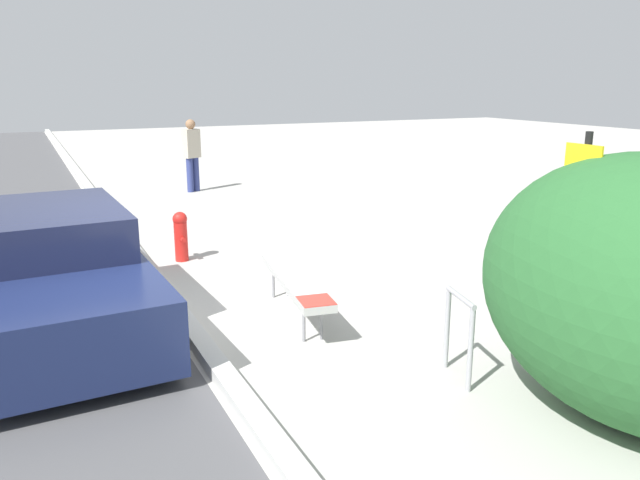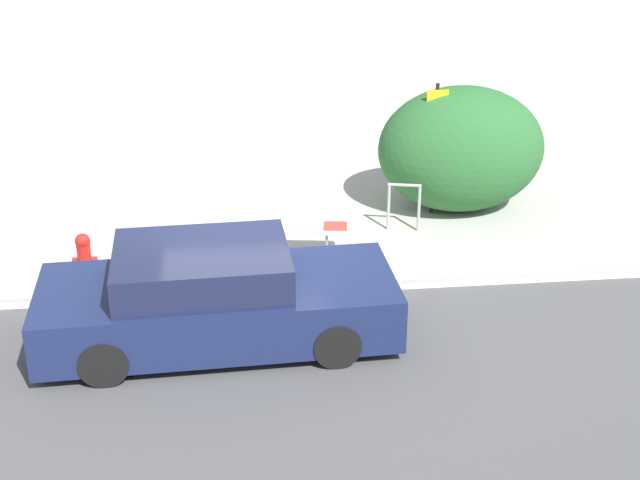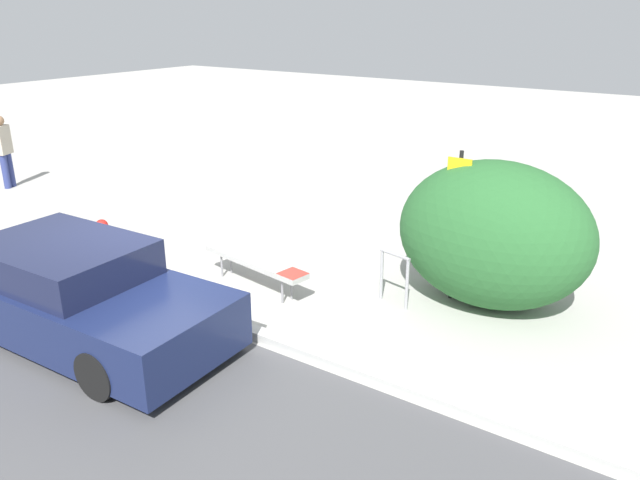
{
  "view_description": "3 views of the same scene",
  "coord_description": "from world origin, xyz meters",
  "px_view_note": "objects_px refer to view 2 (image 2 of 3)",
  "views": [
    {
      "loc": [
        6.87,
        -1.48,
        2.7
      ],
      "look_at": [
        0.35,
        1.66,
        0.84
      ],
      "focal_mm": 35.0,
      "sensor_mm": 36.0,
      "label": 1
    },
    {
      "loc": [
        -0.19,
        -11.41,
        5.99
      ],
      "look_at": [
        1.02,
        -0.19,
        0.87
      ],
      "focal_mm": 50.0,
      "sensor_mm": 36.0,
      "label": 2
    },
    {
      "loc": [
        6.54,
        -5.64,
        4.19
      ],
      "look_at": [
        1.47,
        1.73,
        0.85
      ],
      "focal_mm": 35.0,
      "sensor_mm": 36.0,
      "label": 3
    }
  ],
  "objects_px": {
    "parked_car_near": "(215,299)",
    "fire_hydrant": "(84,256)",
    "sign_post": "(435,137)",
    "bench": "(281,228)",
    "bike_rack": "(404,202)"
  },
  "relations": [
    {
      "from": "bench",
      "to": "parked_car_near",
      "type": "xyz_separation_m",
      "value": [
        -1.01,
        -2.55,
        0.18
      ]
    },
    {
      "from": "sign_post",
      "to": "fire_hydrant",
      "type": "distance_m",
      "value": 6.06
    },
    {
      "from": "bike_rack",
      "to": "fire_hydrant",
      "type": "distance_m",
      "value": 5.18
    },
    {
      "from": "bike_rack",
      "to": "parked_car_near",
      "type": "bearing_deg",
      "value": -133.43
    },
    {
      "from": "bike_rack",
      "to": "sign_post",
      "type": "xyz_separation_m",
      "value": [
        0.63,
        0.67,
        0.88
      ]
    },
    {
      "from": "parked_car_near",
      "to": "fire_hydrant",
      "type": "bearing_deg",
      "value": 132.58
    },
    {
      "from": "parked_car_near",
      "to": "sign_post",
      "type": "bearing_deg",
      "value": 44.32
    },
    {
      "from": "bench",
      "to": "fire_hydrant",
      "type": "xyz_separation_m",
      "value": [
        -2.92,
        -0.64,
        -0.03
      ]
    },
    {
      "from": "sign_post",
      "to": "parked_car_near",
      "type": "bearing_deg",
      "value": -133.36
    },
    {
      "from": "fire_hydrant",
      "to": "bench",
      "type": "bearing_deg",
      "value": 12.29
    },
    {
      "from": "bench",
      "to": "sign_post",
      "type": "bearing_deg",
      "value": 36.04
    },
    {
      "from": "sign_post",
      "to": "fire_hydrant",
      "type": "bearing_deg",
      "value": -160.15
    },
    {
      "from": "bench",
      "to": "sign_post",
      "type": "xyz_separation_m",
      "value": [
        2.71,
        1.4,
        0.94
      ]
    },
    {
      "from": "bench",
      "to": "bike_rack",
      "type": "height_order",
      "value": "bike_rack"
    },
    {
      "from": "sign_post",
      "to": "parked_car_near",
      "type": "xyz_separation_m",
      "value": [
        -3.72,
        -3.94,
        -0.77
      ]
    }
  ]
}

